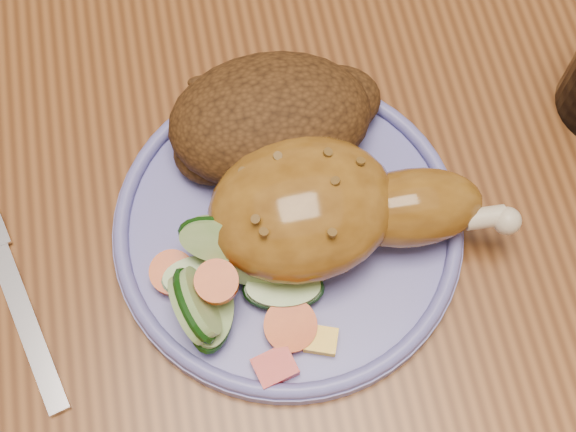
{
  "coord_description": "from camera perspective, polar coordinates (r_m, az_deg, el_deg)",
  "views": [
    {
      "loc": [
        -0.05,
        -0.29,
        1.25
      ],
      "look_at": [
        -0.01,
        -0.09,
        0.78
      ],
      "focal_mm": 50.0,
      "sensor_mm": 36.0,
      "label": 1
    }
  ],
  "objects": [
    {
      "name": "chicken_leg",
      "position": [
        0.5,
        2.94,
        0.55
      ],
      "size": [
        0.2,
        0.1,
        0.06
      ],
      "color": "#8E5D1D",
      "rests_on": "plate"
    },
    {
      "name": "plate_rim",
      "position": [
        0.53,
        0.0,
        -0.44
      ],
      "size": [
        0.23,
        0.23,
        0.01
      ],
      "primitive_type": "torus",
      "color": "#6667BE",
      "rests_on": "plate"
    },
    {
      "name": "fork",
      "position": [
        0.55,
        -18.87,
        -5.03
      ],
      "size": [
        0.06,
        0.16,
        0.0
      ],
      "color": "silver",
      "rests_on": "dining_table"
    },
    {
      "name": "plate",
      "position": [
        0.54,
        0.0,
        -0.9
      ],
      "size": [
        0.23,
        0.23,
        0.01
      ],
      "primitive_type": "cylinder",
      "color": "#6667BE",
      "rests_on": "dining_table"
    },
    {
      "name": "ground",
      "position": [
        1.29,
        -0.28,
        -10.18
      ],
      "size": [
        4.0,
        4.0,
        0.0
      ],
      "primitive_type": "plane",
      "color": "#4F2D1B",
      "rests_on": "ground"
    },
    {
      "name": "rice_pilaf",
      "position": [
        0.54,
        -0.99,
        6.89
      ],
      "size": [
        0.15,
        0.1,
        0.06
      ],
      "color": "#422710",
      "rests_on": "plate"
    },
    {
      "name": "vegetable_pile",
      "position": [
        0.5,
        -4.04,
        -4.56
      ],
      "size": [
        0.11,
        0.12,
        0.06
      ],
      "color": "#A50A05",
      "rests_on": "plate"
    },
    {
      "name": "dining_table",
      "position": [
        0.66,
        -0.55,
        3.43
      ],
      "size": [
        0.9,
        1.4,
        0.75
      ],
      "color": "brown",
      "rests_on": "ground"
    }
  ]
}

